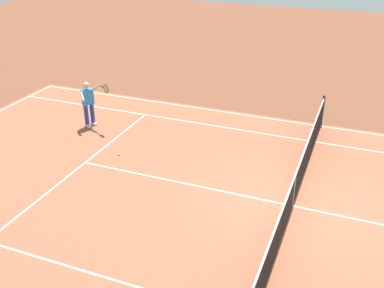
# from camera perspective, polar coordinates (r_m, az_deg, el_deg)

# --- Properties ---
(ground_plane) EXTENTS (60.00, 60.00, 0.00)m
(ground_plane) POSITION_cam_1_polar(r_m,az_deg,el_deg) (12.30, 12.49, -7.63)
(ground_plane) COLOR brown
(court_slab) EXTENTS (24.20, 11.40, 0.00)m
(court_slab) POSITION_cam_1_polar(r_m,az_deg,el_deg) (12.30, 12.49, -7.62)
(court_slab) COLOR #935138
(court_slab) RESTS_ON ground_plane
(court_line_markings) EXTENTS (23.85, 11.05, 0.01)m
(court_line_markings) POSITION_cam_1_polar(r_m,az_deg,el_deg) (12.29, 12.49, -7.61)
(court_line_markings) COLOR white
(court_line_markings) RESTS_ON ground_plane
(tennis_net) EXTENTS (0.10, 11.70, 1.08)m
(tennis_net) POSITION_cam_1_polar(r_m,az_deg,el_deg) (12.03, 12.71, -5.69)
(tennis_net) COLOR #2D2D33
(tennis_net) RESTS_ON ground_plane
(tennis_player_near) EXTENTS (1.19, 0.75, 1.70)m
(tennis_player_near) POSITION_cam_1_polar(r_m,az_deg,el_deg) (16.61, -12.90, 5.24)
(tennis_player_near) COLOR navy
(tennis_player_near) RESTS_ON ground_plane
(tennis_ball) EXTENTS (0.07, 0.07, 0.07)m
(tennis_ball) POSITION_cam_1_polar(r_m,az_deg,el_deg) (14.62, -9.17, -1.29)
(tennis_ball) COLOR #CCE01E
(tennis_ball) RESTS_ON ground_plane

